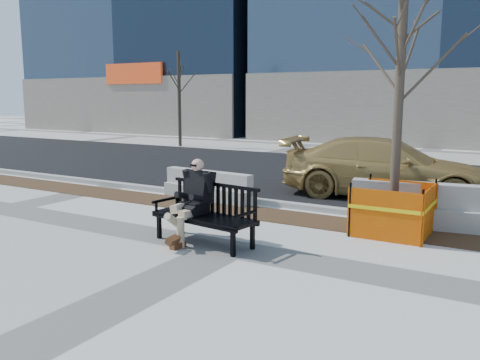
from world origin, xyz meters
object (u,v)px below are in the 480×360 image
(bench, at_px, (204,243))
(tree_fence, at_px, (392,233))
(sedan, at_px, (385,197))
(jersey_barrier_right, at_px, (431,228))
(seated_man, at_px, (195,240))
(jersey_barrier_left, at_px, (208,199))

(bench, xyz_separation_m, tree_fence, (2.76, 2.42, 0.00))
(tree_fence, bearing_deg, sedan, 106.84)
(tree_fence, relative_size, jersey_barrier_right, 1.62)
(seated_man, distance_m, jersey_barrier_right, 4.81)
(seated_man, distance_m, tree_fence, 3.83)
(bench, height_order, jersey_barrier_left, bench)
(sedan, bearing_deg, tree_fence, -170.82)
(bench, relative_size, tree_fence, 0.39)
(tree_fence, distance_m, jersey_barrier_left, 5.01)
(tree_fence, height_order, jersey_barrier_left, tree_fence)
(jersey_barrier_left, bearing_deg, tree_fence, -5.08)
(bench, distance_m, jersey_barrier_left, 3.97)
(bench, distance_m, jersey_barrier_right, 4.67)
(bench, relative_size, sedan, 0.38)
(seated_man, height_order, jersey_barrier_left, seated_man)
(tree_fence, bearing_deg, bench, -138.80)
(jersey_barrier_left, bearing_deg, bench, -51.66)
(bench, bearing_deg, seated_man, 169.09)
(sedan, xyz_separation_m, jersey_barrier_right, (1.66, -2.72, 0.00))
(seated_man, distance_m, jersey_barrier_left, 3.74)
(jersey_barrier_left, xyz_separation_m, jersey_barrier_right, (5.50, -0.07, 0.00))
(tree_fence, bearing_deg, jersey_barrier_right, 55.38)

